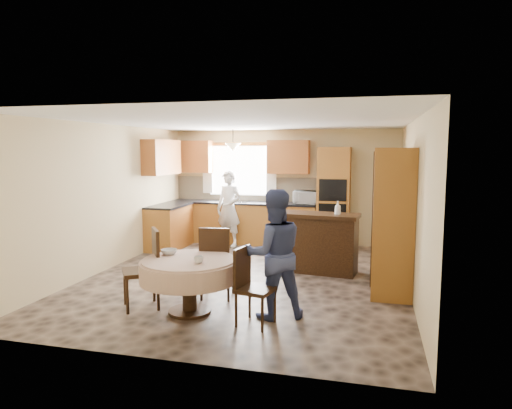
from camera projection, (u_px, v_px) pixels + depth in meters
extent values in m
cube|color=#715D4F|center=(247.00, 278.00, 7.39)|extent=(5.00, 6.00, 0.01)
cube|color=white|center=(247.00, 122.00, 7.09)|extent=(5.00, 6.00, 0.01)
cube|color=#CEB884|center=(283.00, 187.00, 10.13)|extent=(5.00, 0.02, 2.50)
cube|color=#CEB884|center=(163.00, 236.00, 4.36)|extent=(5.00, 0.02, 2.50)
cube|color=#CEB884|center=(107.00, 197.00, 7.86)|extent=(0.02, 6.00, 2.50)
cube|color=#CEB884|center=(412.00, 206.00, 6.62)|extent=(0.02, 6.00, 2.50)
cube|color=white|center=(239.00, 170.00, 10.31)|extent=(1.40, 0.03, 1.10)
cube|color=white|center=(207.00, 168.00, 10.44)|extent=(0.22, 0.02, 1.15)
cube|color=white|center=(271.00, 169.00, 10.07)|extent=(0.22, 0.02, 1.15)
cube|color=#AA742D|center=(243.00, 223.00, 10.14)|extent=(3.30, 0.60, 0.88)
cube|color=black|center=(243.00, 203.00, 10.09)|extent=(3.30, 0.64, 0.04)
cube|color=#AA742D|center=(169.00, 227.00, 9.61)|extent=(0.60, 1.20, 0.88)
cube|color=black|center=(169.00, 206.00, 9.56)|extent=(0.64, 1.20, 0.04)
cube|color=tan|center=(246.00, 189.00, 10.33)|extent=(3.30, 0.02, 0.55)
cube|color=#B9672E|center=(193.00, 157.00, 10.39)|extent=(0.85, 0.33, 0.72)
cube|color=#B9672E|center=(288.00, 157.00, 9.85)|extent=(0.90, 0.33, 0.72)
cube|color=#B9672E|center=(162.00, 157.00, 9.47)|extent=(0.33, 1.20, 0.72)
cube|color=#AA742D|center=(334.00, 198.00, 9.57)|extent=(0.66, 0.62, 2.12)
cube|color=black|center=(333.00, 190.00, 9.24)|extent=(0.56, 0.01, 0.45)
cube|color=black|center=(332.00, 215.00, 9.30)|extent=(0.56, 0.01, 0.45)
cone|color=beige|center=(233.00, 147.00, 9.79)|extent=(0.36, 0.36, 0.18)
cube|color=#321F0D|center=(319.00, 245.00, 7.70)|extent=(1.38, 0.70, 0.94)
cube|color=black|center=(387.00, 257.00, 7.54)|extent=(0.48, 0.38, 0.60)
cube|color=#AA742D|center=(392.00, 221.00, 6.56)|extent=(0.55, 1.10, 2.09)
cylinder|color=#321F0D|center=(189.00, 288.00, 5.78)|extent=(0.18, 0.18, 0.64)
cylinder|color=#321F0D|center=(190.00, 311.00, 5.81)|extent=(0.54, 0.54, 0.04)
cylinder|color=beige|center=(189.00, 261.00, 5.73)|extent=(1.17, 1.17, 0.05)
cylinder|color=beige|center=(189.00, 271.00, 5.75)|extent=(1.23, 1.23, 0.25)
cube|color=#321F0D|center=(141.00, 272.00, 5.96)|extent=(0.62, 0.62, 0.05)
cube|color=#321F0D|center=(156.00, 249.00, 5.99)|extent=(0.28, 0.37, 0.53)
cylinder|color=#321F0D|center=(120.00, 294.00, 5.85)|extent=(0.04, 0.04, 0.46)
cylinder|color=#321F0D|center=(148.00, 296.00, 5.76)|extent=(0.04, 0.04, 0.46)
cylinder|color=#321F0D|center=(135.00, 285.00, 6.22)|extent=(0.04, 0.04, 0.46)
cylinder|color=#321F0D|center=(161.00, 287.00, 6.12)|extent=(0.04, 0.04, 0.46)
cube|color=#321F0D|center=(217.00, 264.00, 6.40)|extent=(0.49, 0.49, 0.05)
cube|color=#321F0D|center=(214.00, 247.00, 6.17)|extent=(0.42, 0.09, 0.52)
cylinder|color=#321F0D|center=(200.00, 284.00, 6.29)|extent=(0.04, 0.04, 0.45)
cylinder|color=#321F0D|center=(226.00, 286.00, 6.20)|extent=(0.04, 0.04, 0.45)
cylinder|color=#321F0D|center=(210.00, 277.00, 6.66)|extent=(0.04, 0.04, 0.45)
cylinder|color=#321F0D|center=(234.00, 278.00, 6.56)|extent=(0.04, 0.04, 0.45)
cube|color=#321F0D|center=(256.00, 290.00, 5.37)|extent=(0.48, 0.48, 0.05)
cube|color=#321F0D|center=(242.00, 267.00, 5.42)|extent=(0.12, 0.38, 0.48)
cylinder|color=#321F0D|center=(238.00, 312.00, 5.27)|extent=(0.03, 0.03, 0.41)
cylinder|color=#321F0D|center=(267.00, 314.00, 5.19)|extent=(0.03, 0.03, 0.41)
cylinder|color=#321F0D|center=(246.00, 302.00, 5.60)|extent=(0.03, 0.03, 0.41)
cylinder|color=#321F0D|center=(273.00, 304.00, 5.52)|extent=(0.03, 0.03, 0.41)
cube|color=gold|center=(406.00, 178.00, 7.68)|extent=(0.05, 0.62, 0.51)
cube|color=#A8B9C5|center=(404.00, 178.00, 7.69)|extent=(0.01, 0.51, 0.41)
imported|color=silver|center=(305.00, 197.00, 9.68)|extent=(0.50, 0.35, 0.28)
imported|color=silver|center=(229.00, 209.00, 9.76)|extent=(0.68, 0.55, 1.62)
imported|color=navy|center=(274.00, 254.00, 5.58)|extent=(0.96, 0.88, 1.60)
imported|color=#B2B2B2|center=(301.00, 215.00, 7.72)|extent=(0.26, 0.26, 0.05)
imported|color=silver|center=(338.00, 209.00, 7.55)|extent=(0.12, 0.12, 0.28)
imported|color=#B2B2B2|center=(199.00, 260.00, 5.51)|extent=(0.12, 0.12, 0.09)
imported|color=#B2B2B2|center=(169.00, 252.00, 5.99)|extent=(0.24, 0.24, 0.07)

